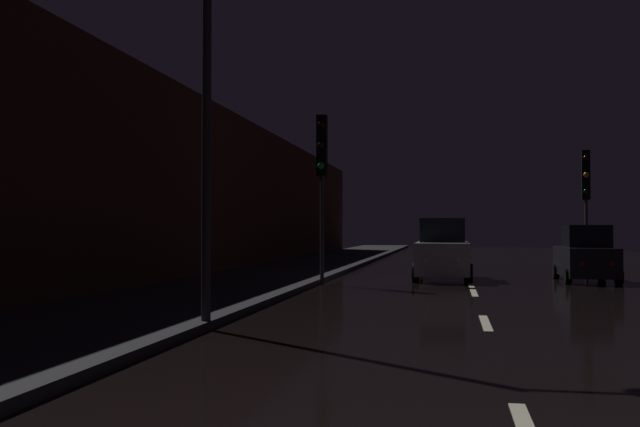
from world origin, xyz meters
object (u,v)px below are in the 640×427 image
object	(u,v)px
traffic_light_far_left	(322,160)
traffic_light_far_right	(586,184)
car_parked_right_far	(585,256)
car_approaching_headlights	(443,252)
streetlamp_overhead	(232,37)

from	to	relation	value
traffic_light_far_left	traffic_light_far_right	distance (m)	11.44
car_parked_right_far	traffic_light_far_right	bearing A→B (deg)	-10.73
traffic_light_far_left	car_parked_right_far	bearing A→B (deg)	107.93
traffic_light_far_right	car_approaching_headlights	world-z (taller)	traffic_light_far_right
streetlamp_overhead	car_parked_right_far	distance (m)	15.62
traffic_light_far_right	car_approaching_headlights	size ratio (longest dim) A/B	1.15
traffic_light_far_left	traffic_light_far_right	size ratio (longest dim) A/B	1.11
traffic_light_far_right	car_approaching_headlights	bearing A→B (deg)	-46.27
traffic_light_far_right	streetlamp_overhead	distance (m)	19.18
traffic_light_far_left	traffic_light_far_right	bearing A→B (deg)	127.00
streetlamp_overhead	car_parked_right_far	world-z (taller)	streetlamp_overhead
traffic_light_far_left	car_approaching_headlights	xyz separation A→B (m)	(3.65, 2.86, -2.90)
traffic_light_far_left	car_parked_right_far	world-z (taller)	traffic_light_far_left
traffic_light_far_left	streetlamp_overhead	world-z (taller)	streetlamp_overhead
streetlamp_overhead	traffic_light_far_left	bearing A→B (deg)	91.39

